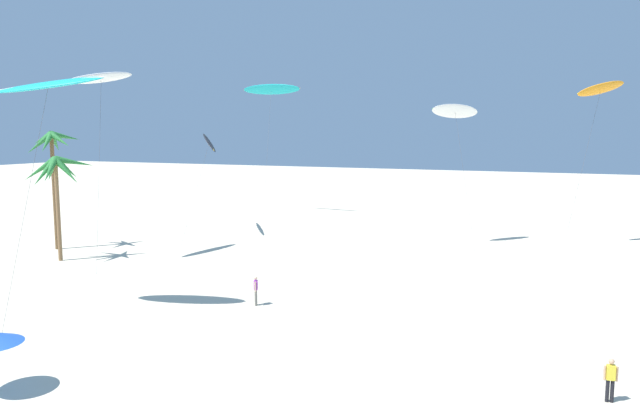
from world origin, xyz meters
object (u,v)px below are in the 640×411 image
object	(u,v)px
flying_kite_5	(209,142)
person_near_right	(611,378)
palm_tree_1	(52,150)
flying_kite_1	(601,89)
flying_kite_0	(455,111)
flying_kite_2	(101,78)
flying_kite_6	(48,85)
flying_kite_7	(271,89)
palm_tree_0	(57,174)
person_far_watcher	(256,289)

from	to	relation	value
flying_kite_5	person_near_right	xyz separation A→B (m)	(34.62, -25.82, -8.01)
palm_tree_1	flying_kite_1	size ratio (longest dim) A/B	0.68
flying_kite_0	flying_kite_2	size ratio (longest dim) A/B	0.84
flying_kite_5	flying_kite_6	size ratio (longest dim) A/B	0.87
flying_kite_0	flying_kite_7	xyz separation A→B (m)	(-24.18, 11.72, 3.29)
palm_tree_0	flying_kite_6	bearing A→B (deg)	-43.32
palm_tree_0	person_far_watcher	distance (m)	21.20
palm_tree_0	person_far_watcher	bearing A→B (deg)	-12.82
flying_kite_0	person_near_right	size ratio (longest dim) A/B	7.52
flying_kite_0	palm_tree_0	bearing A→B (deg)	-144.93
flying_kite_1	flying_kite_6	world-z (taller)	flying_kite_1
flying_kite_2	person_far_watcher	world-z (taller)	flying_kite_2
palm_tree_1	flying_kite_2	size ratio (longest dim) A/B	0.67
palm_tree_1	flying_kite_6	world-z (taller)	flying_kite_6
person_near_right	person_far_watcher	size ratio (longest dim) A/B	0.97
palm_tree_1	person_far_watcher	xyz separation A→B (m)	(23.84, -7.86, -7.46)
flying_kite_5	person_near_right	world-z (taller)	flying_kite_5
flying_kite_6	person_far_watcher	world-z (taller)	flying_kite_6
palm_tree_0	flying_kite_6	xyz separation A→B (m)	(11.03, -10.40, 5.59)
palm_tree_0	person_near_right	xyz separation A→B (m)	(37.99, -10.17, -5.86)
flying_kite_2	flying_kite_6	world-z (taller)	flying_kite_2
flying_kite_5	flying_kite_7	bearing A→B (deg)	93.55
person_near_right	flying_kite_6	bearing A→B (deg)	-179.51
palm_tree_0	person_near_right	distance (m)	39.76
palm_tree_0	flying_kite_7	size ratio (longest dim) A/B	0.52
palm_tree_1	flying_kite_1	xyz separation A→B (m)	(42.08, 20.02, 5.23)
palm_tree_1	flying_kite_5	distance (m)	14.34
flying_kite_1	flying_kite_5	size ratio (longest dim) A/B	1.29
flying_kite_2	person_near_right	world-z (taller)	flying_kite_2
flying_kite_2	person_far_watcher	bearing A→B (deg)	-20.86
palm_tree_1	flying_kite_5	size ratio (longest dim) A/B	0.88
person_far_watcher	flying_kite_1	bearing A→B (deg)	56.81
palm_tree_1	flying_kite_6	distance (m)	20.73
flying_kite_5	person_far_watcher	bearing A→B (deg)	-50.72
palm_tree_0	flying_kite_1	distance (m)	45.22
flying_kite_7	person_far_watcher	distance (m)	41.50
flying_kite_6	person_far_watcher	size ratio (longest dim) A/B	7.64
flying_kite_0	flying_kite_5	bearing A→B (deg)	-172.55
flying_kite_0	palm_tree_1	bearing A→B (deg)	-153.36
flying_kite_7	flying_kite_5	bearing A→B (deg)	-86.45
flying_kite_7	person_far_watcher	xyz separation A→B (m)	(17.42, -34.94, -14.08)
flying_kite_1	palm_tree_0	bearing A→B (deg)	-148.49
flying_kite_2	flying_kite_5	size ratio (longest dim) A/B	1.32
palm_tree_1	person_near_right	xyz separation A→B (m)	(41.97, -13.51, -7.49)
flying_kite_1	person_near_right	size ratio (longest dim) A/B	8.83
flying_kite_7	person_near_right	xyz separation A→B (m)	(35.54, -40.58, -14.11)
flying_kite_6	palm_tree_1	bearing A→B (deg)	137.51
flying_kite_0	flying_kite_7	bearing A→B (deg)	154.14
palm_tree_0	flying_kite_7	bearing A→B (deg)	85.39
flying_kite_1	person_near_right	distance (m)	35.86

